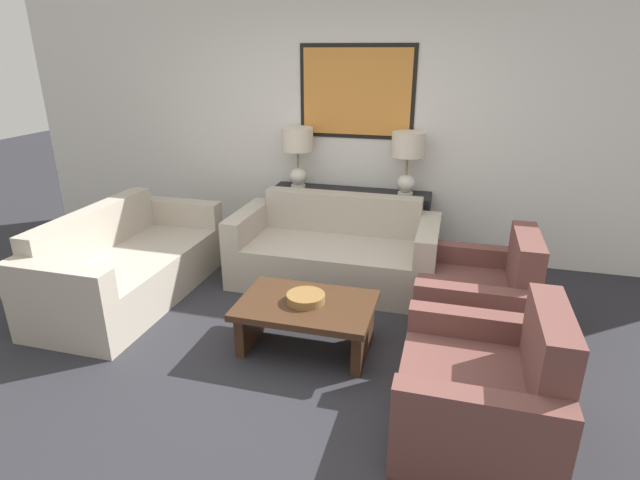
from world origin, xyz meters
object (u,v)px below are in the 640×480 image
(decorative_bowl, at_px, (306,298))
(table_lamp_left, at_px, (298,147))
(console_table, at_px, (350,224))
(armchair_near_camera, at_px, (483,392))
(armchair_near_back_wall, at_px, (478,299))
(coffee_table, at_px, (306,315))
(table_lamp_right, at_px, (408,153))
(couch_by_back_wall, at_px, (335,254))
(couch_by_side, at_px, (129,267))

(decorative_bowl, bearing_deg, table_lamp_left, 109.11)
(console_table, relative_size, armchair_near_camera, 1.71)
(armchair_near_back_wall, bearing_deg, coffee_table, -154.30)
(console_table, distance_m, table_lamp_left, 0.97)
(table_lamp_right, relative_size, decorative_bowl, 2.22)
(couch_by_back_wall, relative_size, armchair_near_back_wall, 1.97)
(table_lamp_right, distance_m, couch_by_back_wall, 1.23)
(table_lamp_left, height_order, armchair_near_camera, table_lamp_left)
(table_lamp_left, distance_m, couch_by_side, 2.04)
(couch_by_back_wall, relative_size, decorative_bowl, 6.72)
(armchair_near_back_wall, relative_size, armchair_near_camera, 1.00)
(couch_by_side, bearing_deg, table_lamp_left, 51.53)
(couch_by_side, relative_size, armchair_near_back_wall, 1.97)
(couch_by_back_wall, distance_m, couch_by_side, 1.88)
(table_lamp_right, bearing_deg, armchair_near_back_wall, -59.64)
(couch_by_side, height_order, decorative_bowl, couch_by_side)
(coffee_table, bearing_deg, armchair_near_camera, -25.70)
(couch_by_side, distance_m, coffee_table, 1.83)
(table_lamp_right, xyz_separation_m, couch_by_side, (-2.28, -1.44, -0.87))
(table_lamp_left, bearing_deg, console_table, -0.00)
(console_table, height_order, couch_by_back_wall, couch_by_back_wall)
(couch_by_side, bearing_deg, table_lamp_right, 32.30)
(console_table, relative_size, coffee_table, 1.68)
(coffee_table, bearing_deg, console_table, 92.26)
(couch_by_back_wall, distance_m, decorative_bowl, 1.18)
(armchair_near_back_wall, bearing_deg, console_table, 136.11)
(table_lamp_right, relative_size, armchair_near_back_wall, 0.65)
(armchair_near_back_wall, bearing_deg, table_lamp_left, 146.19)
(console_table, xyz_separation_m, table_lamp_left, (-0.57, 0.00, 0.79))
(couch_by_back_wall, relative_size, couch_by_side, 1.00)
(table_lamp_left, bearing_deg, table_lamp_right, 0.00)
(decorative_bowl, bearing_deg, coffee_table, -57.84)
(table_lamp_right, bearing_deg, couch_by_back_wall, -130.57)
(couch_by_back_wall, bearing_deg, armchair_near_back_wall, -24.33)
(couch_by_side, bearing_deg, coffee_table, -12.60)
(table_lamp_left, bearing_deg, couch_by_back_wall, -49.43)
(table_lamp_right, relative_size, couch_by_back_wall, 0.33)
(armchair_near_camera, bearing_deg, console_table, 118.13)
(console_table, xyz_separation_m, armchair_near_camera, (1.30, -2.43, -0.09))
(armchair_near_back_wall, bearing_deg, armchair_near_camera, -90.00)
(coffee_table, bearing_deg, table_lamp_left, 109.18)
(table_lamp_left, distance_m, armchair_near_back_wall, 2.41)
(console_table, relative_size, table_lamp_right, 2.64)
(console_table, distance_m, coffee_table, 1.84)
(table_lamp_left, distance_m, coffee_table, 2.14)
(console_table, relative_size, couch_by_back_wall, 0.87)
(couch_by_back_wall, bearing_deg, console_table, 90.00)
(table_lamp_right, xyz_separation_m, coffee_table, (-0.49, -1.84, -0.88))
(table_lamp_left, xyz_separation_m, couch_by_side, (-1.14, -1.44, -0.87))
(coffee_table, xyz_separation_m, armchair_near_camera, (1.23, -0.59, 0.01))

